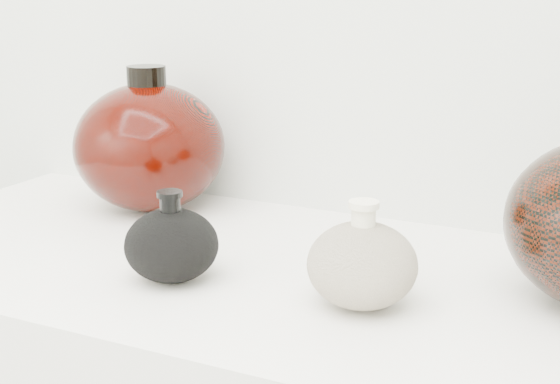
% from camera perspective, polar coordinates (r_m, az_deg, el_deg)
% --- Properties ---
extents(black_gourd_vase, '(0.14, 0.14, 0.11)m').
position_cam_1_polar(black_gourd_vase, '(0.92, -7.94, -3.82)').
color(black_gourd_vase, black).
rests_on(black_gourd_vase, display_counter).
extents(cream_gourd_vase, '(0.15, 0.15, 0.12)m').
position_cam_1_polar(cream_gourd_vase, '(0.84, 6.03, -5.26)').
color(cream_gourd_vase, '#B8A990').
rests_on(cream_gourd_vase, display_counter).
extents(left_round_pot, '(0.30, 0.30, 0.22)m').
position_cam_1_polar(left_round_pot, '(1.19, -9.52, 3.32)').
color(left_round_pot, black).
rests_on(left_round_pot, display_counter).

